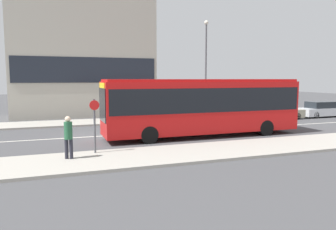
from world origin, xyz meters
The scene contains 11 objects.
ground_plane centered at (0.00, 0.00, 0.00)m, with size 120.00×120.00×0.00m, color #444447.
sidewalk_near centered at (0.00, -6.25, 0.07)m, with size 44.00×3.50×0.13m.
sidewalk_far centered at (0.00, 6.25, 0.07)m, with size 44.00×3.50×0.13m.
lane_centerline centered at (0.00, 0.00, 0.00)m, with size 41.80×0.16×0.01m.
apartment_block_left_tower centered at (0.18, 11.88, 7.71)m, with size 12.75×4.85×15.44m.
city_bus centered at (5.78, -2.13, 1.99)m, with size 12.10×2.46×3.46m.
parked_car_0 centered at (15.62, 3.28, 0.67)m, with size 4.08×1.82×1.44m.
parked_car_1 centered at (20.43, 3.36, 0.66)m, with size 4.51×1.72×1.41m.
pedestrian_near_stop centered at (-2.24, -5.77, 1.17)m, with size 0.34×0.34×1.81m.
bus_stop_sign centered at (-1.05, -5.02, 1.57)m, with size 0.44×0.12×2.46m.
street_lamp centered at (9.67, 5.48, 5.04)m, with size 0.36×0.36×8.23m.
Camera 1 is at (-2.87, -19.93, 3.51)m, focal length 35.00 mm.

